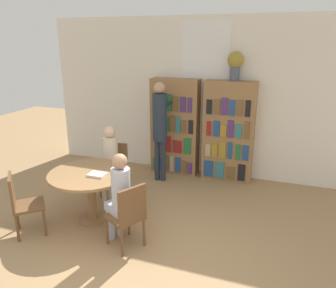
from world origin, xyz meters
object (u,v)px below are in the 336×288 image
(flower_vase, at_px, (235,63))
(bookshelf_right, at_px, (228,132))
(chair_far_side, at_px, (128,214))
(bookshelf_left, at_px, (175,127))
(seated_reader_left, at_px, (110,159))
(chair_near_camera, at_px, (22,202))
(chair_left_side, at_px, (115,166))
(reading_table, at_px, (91,181))
(seated_reader_right, at_px, (119,193))
(librarian_standing, at_px, (160,123))

(flower_vase, bearing_deg, bookshelf_right, -174.43)
(chair_far_side, bearing_deg, bookshelf_left, 34.59)
(bookshelf_left, xyz_separation_m, flower_vase, (1.10, 0.00, 1.25))
(chair_far_side, xyz_separation_m, seated_reader_left, (-0.91, 1.19, 0.21))
(chair_near_camera, height_order, chair_left_side, same)
(flower_vase, relative_size, chair_near_camera, 0.57)
(reading_table, xyz_separation_m, seated_reader_right, (0.65, -0.36, 0.07))
(bookshelf_right, xyz_separation_m, seated_reader_left, (-1.69, -1.46, -0.24))
(bookshelf_left, xyz_separation_m, chair_left_side, (-0.67, -1.28, -0.44))
(seated_reader_right, bearing_deg, chair_far_side, -90.00)
(bookshelf_right, bearing_deg, flower_vase, 5.57)
(chair_left_side, height_order, seated_reader_right, seated_reader_right)
(bookshelf_left, bearing_deg, chair_near_camera, -113.42)
(reading_table, relative_size, chair_left_side, 1.34)
(bookshelf_right, relative_size, reading_table, 1.58)
(seated_reader_right, relative_size, librarian_standing, 0.67)
(bookshelf_left, distance_m, librarian_standing, 0.55)
(flower_vase, bearing_deg, seated_reader_right, -111.18)
(bookshelf_left, xyz_separation_m, chair_far_side, (0.26, -2.65, -0.44))
(bookshelf_left, xyz_separation_m, reading_table, (-0.55, -2.20, -0.30))
(chair_left_side, relative_size, seated_reader_right, 0.71)
(seated_reader_left, bearing_deg, flower_vase, -147.03)
(chair_near_camera, distance_m, librarian_standing, 2.66)
(reading_table, height_order, chair_near_camera, chair_near_camera)
(librarian_standing, bearing_deg, chair_far_side, -79.74)
(reading_table, relative_size, seated_reader_left, 0.95)
(seated_reader_right, bearing_deg, seated_reader_left, 63.02)
(reading_table, bearing_deg, chair_left_side, 97.10)
(chair_near_camera, relative_size, chair_left_side, 1.00)
(flower_vase, relative_size, chair_far_side, 0.57)
(reading_table, distance_m, librarian_standing, 1.82)
(flower_vase, bearing_deg, reading_table, -126.78)
(flower_vase, height_order, chair_near_camera, flower_vase)
(chair_near_camera, xyz_separation_m, librarian_standing, (1.10, 2.34, 0.64))
(chair_near_camera, relative_size, librarian_standing, 0.47)
(flower_vase, distance_m, chair_far_side, 3.26)
(bookshelf_right, xyz_separation_m, flower_vase, (0.05, 0.00, 1.25))
(chair_near_camera, bearing_deg, chair_far_side, 54.00)
(bookshelf_left, distance_m, seated_reader_left, 1.61)
(reading_table, bearing_deg, seated_reader_right, -28.90)
(chair_left_side, distance_m, librarian_standing, 1.14)
(bookshelf_left, relative_size, reading_table, 1.58)
(bookshelf_right, relative_size, seated_reader_right, 1.50)
(bookshelf_right, distance_m, librarian_standing, 1.29)
(seated_reader_left, bearing_deg, bookshelf_left, -120.84)
(reading_table, relative_size, librarian_standing, 0.64)
(bookshelf_left, relative_size, librarian_standing, 1.01)
(librarian_standing, bearing_deg, seated_reader_right, -83.65)
(flower_vase, height_order, chair_left_side, flower_vase)
(bookshelf_right, distance_m, seated_reader_left, 2.25)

